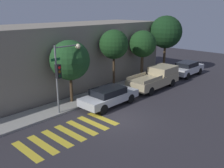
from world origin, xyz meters
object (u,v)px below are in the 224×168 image
(traffic_light_pole, at_px, (63,67))
(tree_far_end, at_px, (143,44))
(tree_midblock, at_px, (114,45))
(pickup_truck, at_px, (156,78))
(sedan_middle, at_px, (187,68))
(sedan_near_corner, at_px, (109,96))
(tree_behind_truck, at_px, (166,32))
(tree_near_corner, at_px, (70,60))

(traffic_light_pole, height_order, tree_far_end, tree_far_end)
(tree_midblock, bearing_deg, pickup_truck, -39.51)
(tree_midblock, xyz_separation_m, tree_far_end, (4.08, 0.00, -0.37))
(sedan_middle, xyz_separation_m, tree_midblock, (-8.88, 2.44, 3.18))
(sedan_near_corner, relative_size, tree_midblock, 0.89)
(tree_behind_truck, bearing_deg, traffic_light_pole, -175.32)
(tree_behind_truck, bearing_deg, tree_near_corner, 180.00)
(sedan_middle, bearing_deg, traffic_light_pole, 175.19)
(pickup_truck, height_order, tree_behind_truck, tree_behind_truck)
(pickup_truck, xyz_separation_m, sedan_middle, (5.92, -0.00, -0.12))
(traffic_light_pole, bearing_deg, tree_far_end, 6.53)
(traffic_light_pole, bearing_deg, sedan_middle, -4.81)
(tree_near_corner, xyz_separation_m, tree_behind_truck, (12.84, -0.00, 1.17))
(pickup_truck, xyz_separation_m, tree_behind_truck, (5.20, 2.44, 3.56))
(tree_far_end, distance_m, tree_behind_truck, 4.16)
(sedan_middle, relative_size, tree_far_end, 0.91)
(sedan_near_corner, height_order, pickup_truck, pickup_truck)
(tree_far_end, bearing_deg, traffic_light_pole, -173.47)
(sedan_near_corner, height_order, tree_near_corner, tree_near_corner)
(traffic_light_pole, distance_m, sedan_near_corner, 4.12)
(sedan_near_corner, relative_size, pickup_truck, 0.86)
(pickup_truck, relative_size, tree_behind_truck, 0.88)
(tree_far_end, bearing_deg, tree_midblock, 180.00)
(sedan_near_corner, bearing_deg, traffic_light_pole, 157.39)
(sedan_near_corner, relative_size, tree_near_corner, 0.98)
(sedan_middle, xyz_separation_m, tree_near_corner, (-13.56, 2.44, 2.51))
(pickup_truck, height_order, sedan_middle, pickup_truck)
(sedan_near_corner, distance_m, pickup_truck, 6.08)
(traffic_light_pole, bearing_deg, tree_behind_truck, 4.68)
(traffic_light_pole, height_order, tree_behind_truck, tree_behind_truck)
(sedan_near_corner, bearing_deg, tree_far_end, 18.70)
(tree_midblock, distance_m, tree_behind_truck, 8.17)
(sedan_middle, relative_size, tree_midblock, 0.86)
(traffic_light_pole, relative_size, sedan_middle, 1.04)
(sedan_near_corner, xyz_separation_m, tree_far_end, (7.21, 2.44, 2.85))
(traffic_light_pole, relative_size, tree_far_end, 0.95)
(sedan_near_corner, height_order, tree_behind_truck, tree_behind_truck)
(pickup_truck, bearing_deg, sedan_middle, -0.00)
(pickup_truck, bearing_deg, traffic_light_pole, 172.09)
(traffic_light_pole, height_order, sedan_middle, traffic_light_pole)
(pickup_truck, bearing_deg, tree_near_corner, 162.30)
(sedan_middle, distance_m, tree_midblock, 9.74)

